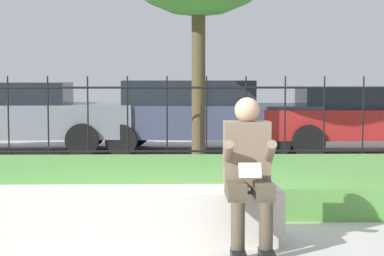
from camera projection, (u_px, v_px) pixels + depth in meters
name	position (u px, v px, depth m)	size (l,w,h in m)	color
ground_plane	(159.00, 241.00, 5.58)	(60.00, 60.00, 0.00)	#B2AFA8
stone_bench	(129.00, 218.00, 5.56)	(2.64, 0.52, 0.46)	beige
person_seated_reader	(248.00, 167.00, 5.25)	(0.42, 0.73, 1.26)	black
grass_berm	(164.00, 182.00, 7.73)	(9.94, 2.94, 0.33)	#569342
iron_fence	(167.00, 121.00, 9.91)	(7.94, 0.03, 1.45)	black
car_parked_left	(9.00, 114.00, 12.37)	(4.75, 2.13, 1.34)	slate
car_parked_right	(367.00, 117.00, 12.24)	(4.21, 2.03, 1.24)	maroon
car_parked_center	(198.00, 114.00, 12.47)	(4.65, 2.21, 1.38)	#383D56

